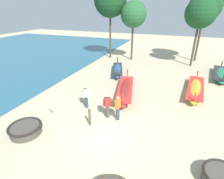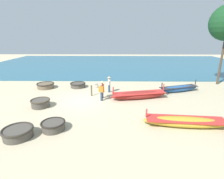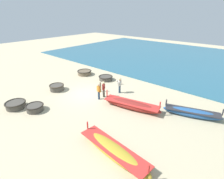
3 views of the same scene
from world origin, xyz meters
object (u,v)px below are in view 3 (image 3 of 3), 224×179
object	(u,v)px
fisherman_standing_left	(104,88)
dog	(119,81)
coracle_front_right	(16,105)
long_boat_red_hull	(113,150)
fisherman_standing_right	(99,91)
coracle_beside_post	(57,87)
fisherman_hauling	(120,84)
coracle_front_left	(84,72)
coracle_weathered	(35,108)
long_boat_white_hull	(131,105)
coracle_tilted	(106,78)
mooring_post_inland	(100,87)
long_boat_green_hull	(192,113)

from	to	relation	value
fisherman_standing_left	dog	xyz separation A→B (m)	(-3.48, -0.92, -0.59)
dog	coracle_front_right	bearing A→B (deg)	-18.88
long_boat_red_hull	fisherman_standing_right	bearing A→B (deg)	-128.51
coracle_beside_post	fisherman_standing_right	size ratio (longest dim) A/B	1.00
fisherman_hauling	dog	world-z (taller)	fisherman_hauling
coracle_front_left	fisherman_hauling	world-z (taller)	fisherman_hauling
fisherman_standing_left	fisherman_standing_right	bearing A→B (deg)	-1.41
coracle_weathered	coracle_beside_post	xyz separation A→B (m)	(-3.65, -2.29, 0.04)
dog	coracle_beside_post	bearing A→B (deg)	-35.42
long_boat_white_hull	fisherman_hauling	bearing A→B (deg)	-123.59
coracle_tilted	fisherman_standing_right	bearing A→B (deg)	35.50
coracle_weathered	fisherman_hauling	distance (m)	8.26
coracle_tilted	long_boat_red_hull	size ratio (longest dim) A/B	0.32
fisherman_standing_right	coracle_front_left	bearing A→B (deg)	-120.30
coracle_front_right	coracle_beside_post	bearing A→B (deg)	-173.23
fisherman_standing_left	mooring_post_inland	distance (m)	1.34
long_boat_red_hull	mooring_post_inland	bearing A→B (deg)	-130.81
coracle_front_left	long_boat_red_hull	size ratio (longest dim) A/B	0.35
coracle_front_right	long_boat_green_hull	bearing A→B (deg)	125.60
coracle_front_right	dog	bearing A→B (deg)	161.12
coracle_tilted	mooring_post_inland	size ratio (longest dim) A/B	1.64
fisherman_standing_right	coracle_beside_post	bearing A→B (deg)	-73.17
long_boat_white_hull	dog	xyz separation A→B (m)	(-3.57, -4.32, 0.01)
long_boat_green_hull	fisherman_hauling	size ratio (longest dim) A/B	2.73
coracle_tilted	coracle_weathered	bearing A→B (deg)	2.27
fisherman_standing_right	dog	world-z (taller)	fisherman_standing_right
dog	fisherman_standing_left	bearing A→B (deg)	14.81
coracle_tilted	long_boat_white_hull	distance (m)	7.36
coracle_front_right	coracle_front_left	xyz separation A→B (m)	(-9.81, -2.15, 0.00)
dog	coracle_tilted	bearing A→B (deg)	-91.25
coracle_weathered	coracle_tilted	xyz separation A→B (m)	(-9.32, -0.37, -0.02)
coracle_beside_post	long_boat_red_hull	distance (m)	11.05
coracle_front_right	fisherman_standing_left	distance (m)	8.00
long_boat_red_hull	coracle_front_right	bearing A→B (deg)	-81.82
long_boat_green_hull	fisherman_standing_left	bearing A→B (deg)	-75.09
coracle_beside_post	coracle_tilted	bearing A→B (deg)	161.34
mooring_post_inland	long_boat_green_hull	bearing A→B (deg)	99.16
fisherman_standing_left	dog	bearing A→B (deg)	-165.19
coracle_weathered	fisherman_standing_left	world-z (taller)	fisherman_standing_left
coracle_beside_post	fisherman_standing_right	bearing A→B (deg)	106.83
coracle_tilted	long_boat_red_hull	world-z (taller)	long_boat_red_hull
long_boat_red_hull	fisherman_hauling	bearing A→B (deg)	-143.84
coracle_weathered	mooring_post_inland	xyz separation A→B (m)	(-6.44, 1.55, 0.22)
long_boat_white_hull	long_boat_red_hull	world-z (taller)	long_boat_white_hull
coracle_front_left	long_boat_white_hull	bearing A→B (deg)	71.96
coracle_weathered	coracle_front_left	bearing A→B (deg)	-156.42
long_boat_red_hull	fisherman_standing_left	world-z (taller)	fisherman_standing_left
coracle_weathered	long_boat_white_hull	size ratio (longest dim) A/B	0.28
long_boat_green_hull	fisherman_standing_left	size ratio (longest dim) A/B	2.73
coracle_front_left	coracle_tilted	bearing A→B (deg)	96.12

